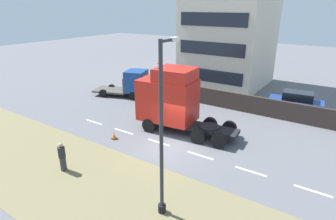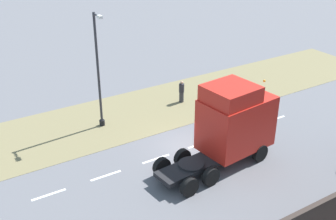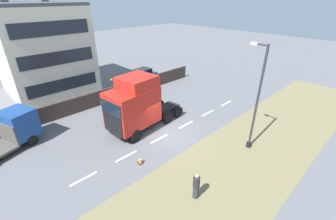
% 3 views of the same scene
% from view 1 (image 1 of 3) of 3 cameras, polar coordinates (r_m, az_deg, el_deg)
% --- Properties ---
extents(ground_plane, '(120.00, 120.00, 0.00)m').
position_cam_1_polar(ground_plane, '(18.85, 0.32, -7.28)').
color(ground_plane, slate).
rests_on(ground_plane, ground).
extents(grass_verge, '(7.00, 44.00, 0.01)m').
position_cam_1_polar(grass_verge, '(14.98, -13.05, -15.95)').
color(grass_verge, olive).
rests_on(grass_verge, ground).
extents(lane_markings, '(0.16, 17.80, 0.00)m').
position_cam_1_polar(lane_markings, '(18.51, 2.14, -7.84)').
color(lane_markings, white).
rests_on(lane_markings, ground).
extents(boundary_wall, '(0.25, 24.00, 1.58)m').
position_cam_1_polar(boundary_wall, '(25.94, 11.43, 2.11)').
color(boundary_wall, '#382D28').
rests_on(boundary_wall, ground).
extents(building_block, '(9.43, 8.45, 10.78)m').
position_cam_1_polar(building_block, '(33.66, 12.32, 13.30)').
color(building_block, beige).
rests_on(building_block, ground).
extents(lorry_cab, '(3.29, 7.55, 4.85)m').
position_cam_1_polar(lorry_cab, '(20.39, 0.65, 2.15)').
color(lorry_cab, black).
rests_on(lorry_cab, ground).
extents(flatbed_truck, '(3.85, 5.87, 2.71)m').
position_cam_1_polar(flatbed_truck, '(28.77, -7.28, 5.49)').
color(flatbed_truck, navy).
rests_on(flatbed_truck, ground).
extents(parked_car, '(2.24, 4.45, 2.04)m').
position_cam_1_polar(parked_car, '(26.05, 24.51, 1.17)').
color(parked_car, navy).
rests_on(parked_car, ground).
extents(lamp_post, '(1.30, 0.36, 7.65)m').
position_cam_1_polar(lamp_post, '(11.61, -1.17, -6.51)').
color(lamp_post, black).
rests_on(lamp_post, ground).
extents(pedestrian, '(0.39, 0.39, 1.70)m').
position_cam_1_polar(pedestrian, '(16.94, -20.69, -8.95)').
color(pedestrian, '#333338').
rests_on(pedestrian, ground).
extents(traffic_cone_lead, '(0.36, 0.36, 0.58)m').
position_cam_1_polar(traffic_cone_lead, '(20.02, -10.90, -5.04)').
color(traffic_cone_lead, black).
rests_on(traffic_cone_lead, ground).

